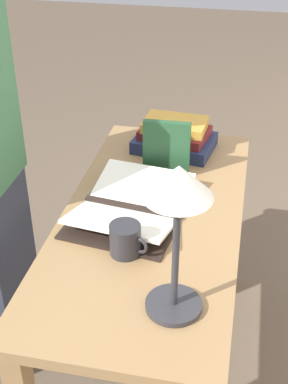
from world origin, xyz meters
name	(u,v)px	position (x,y,z in m)	size (l,w,h in m)	color
ground_plane	(150,369)	(0.00, 0.00, 0.00)	(12.00, 12.00, 0.00)	brown
reading_desk	(152,245)	(0.00, 0.00, 0.63)	(1.27, 0.58, 0.76)	#937047
open_book	(132,206)	(-0.01, -0.07, 0.78)	(0.49, 0.39, 0.06)	black
book_stack_tall	(174,136)	(-0.47, 0.00, 0.81)	(0.26, 0.33, 0.12)	#1E284C
book_standing_upright	(165,148)	(-0.27, 0.00, 0.86)	(0.03, 0.17, 0.21)	#234C2D
reading_lamp	(178,204)	(0.40, 0.14, 1.08)	(0.16, 0.16, 0.42)	#2D2D33
coffee_mug	(126,240)	(0.21, -0.04, 0.81)	(0.09, 0.12, 0.10)	#28282D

